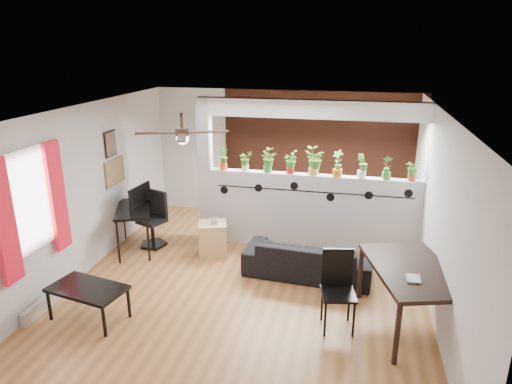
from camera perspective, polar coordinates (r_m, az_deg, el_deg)
name	(u,v)px	position (r m, az deg, el deg)	size (l,w,h in m)	color
room_shell	(247,203)	(6.49, -1.19, -1.40)	(6.30, 7.10, 2.90)	#935E30
partition_wall	(312,212)	(7.98, 7.00, -2.51)	(3.60, 0.18, 1.35)	#BCBCC1
ceiling_header	(316,109)	(7.54, 7.52, 10.22)	(3.60, 0.18, 0.30)	white
pier_column	(206,171)	(8.16, -6.30, 2.62)	(0.22, 0.20, 2.60)	#BCBCC1
brick_panel	(321,157)	(9.19, 8.08, 4.32)	(3.90, 0.05, 2.60)	#A44B2F
vine_decal	(312,192)	(7.75, 7.04, 0.05)	(3.31, 0.01, 0.30)	black
window_assembly	(31,204)	(6.51, -26.36, -1.35)	(0.09, 1.30, 1.55)	white
baseboard_heater	(47,301)	(7.06, -24.62, -12.29)	(0.08, 1.00, 0.18)	beige
corkboard	(115,172)	(8.26, -17.23, 2.44)	(0.03, 0.60, 0.45)	olive
framed_art	(110,144)	(8.10, -17.74, 5.75)	(0.03, 0.34, 0.44)	#8C7259
ceiling_fan	(182,134)	(6.18, -9.19, 7.13)	(1.19, 1.19, 0.43)	black
potted_plant_0	(223,158)	(8.00, -4.11, 4.26)	(0.24, 0.24, 0.39)	#DD471A
potted_plant_1	(245,160)	(7.90, -1.35, 4.01)	(0.22, 0.22, 0.36)	white
potted_plant_2	(268,160)	(7.81, 1.47, 4.04)	(0.26, 0.25, 0.41)	#318935
potted_plant_3	(291,162)	(7.75, 4.34, 3.82)	(0.19, 0.22, 0.39)	#AD1C1B
potted_plant_4	(314,161)	(7.70, 7.26, 3.93)	(0.26, 0.21, 0.47)	#DEA24E
potted_plant_5	(338,162)	(7.68, 10.19, 3.66)	(0.29, 0.28, 0.45)	#C87617
potted_plant_6	(362,165)	(7.68, 13.13, 3.31)	(0.23, 0.19, 0.41)	white
potted_plant_7	(387,167)	(7.70, 16.07, 3.07)	(0.21, 0.18, 0.40)	#318430
potted_plant_8	(412,169)	(7.74, 18.97, 2.74)	(0.22, 0.22, 0.36)	#B0351C
sofa	(308,259)	(7.21, 6.52, -8.29)	(1.87, 0.73, 0.55)	black
cube_shelf	(213,239)	(7.87, -5.41, -5.82)	(0.47, 0.42, 0.57)	tan
cup	(215,221)	(7.72, -5.12, -3.59)	(0.12, 0.12, 0.10)	gray
computer_desk	(134,212)	(8.13, -15.03, -2.41)	(0.93, 1.21, 0.78)	black
monitor	(137,200)	(8.20, -14.66, -0.92)	(0.06, 0.35, 0.20)	black
office_chair	(154,223)	(8.31, -12.58, -3.77)	(0.53, 0.53, 0.97)	black
dining_table	(412,274)	(6.07, 18.89, -9.70)	(1.31, 1.71, 0.82)	black
book	(406,278)	(5.75, 18.28, -10.16)	(0.16, 0.21, 0.02)	gray
folding_chair	(338,282)	(5.94, 10.19, -11.02)	(0.49, 0.49, 1.03)	black
coffee_table	(87,291)	(6.43, -20.32, -11.48)	(1.08, 0.73, 0.46)	black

